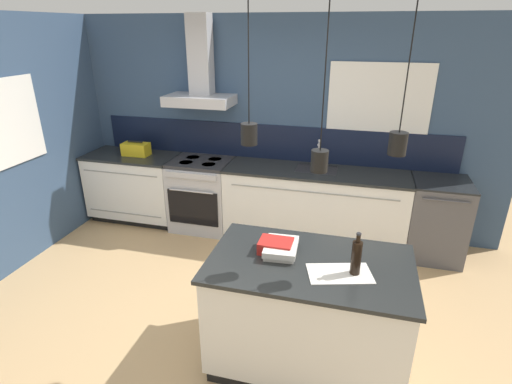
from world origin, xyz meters
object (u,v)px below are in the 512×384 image
object	(u,v)px
book_stack	(281,248)
red_supply_box	(276,246)
dishwasher	(436,219)
yellow_toolbox	(136,149)
oven_range	(202,194)
bottle_on_island	(356,257)

from	to	relation	value
book_stack	red_supply_box	xyz separation A→B (m)	(-0.04, 0.01, 0.01)
book_stack	dishwasher	bearing A→B (deg)	53.62
yellow_toolbox	book_stack	bearing A→B (deg)	-39.58
oven_range	yellow_toolbox	bearing A→B (deg)	179.72
bottle_on_island	red_supply_box	xyz separation A→B (m)	(-0.58, 0.15, -0.09)
oven_range	dishwasher	world-z (taller)	same
oven_range	dishwasher	bearing A→B (deg)	0.09
oven_range	red_supply_box	bearing A→B (deg)	-54.00
red_supply_box	bottle_on_island	bearing A→B (deg)	-14.40
oven_range	red_supply_box	xyz separation A→B (m)	(1.37, -1.88, 0.50)
dishwasher	book_stack	world-z (taller)	book_stack
bottle_on_island	red_supply_box	world-z (taller)	bottle_on_island
book_stack	red_supply_box	world-z (taller)	red_supply_box
dishwasher	red_supply_box	world-z (taller)	red_supply_box
oven_range	dishwasher	size ratio (longest dim) A/B	1.00
bottle_on_island	book_stack	distance (m)	0.56
red_supply_box	yellow_toolbox	distance (m)	2.94
dishwasher	yellow_toolbox	bearing A→B (deg)	180.00
dishwasher	bottle_on_island	xyz separation A→B (m)	(-0.86, -2.03, 0.58)
dishwasher	oven_range	bearing A→B (deg)	-179.91
book_stack	yellow_toolbox	xyz separation A→B (m)	(-2.30, 1.90, 0.04)
red_supply_box	yellow_toolbox	xyz separation A→B (m)	(-2.25, 1.88, 0.04)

